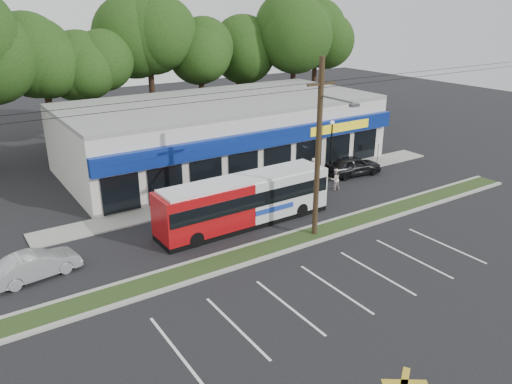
{
  "coord_description": "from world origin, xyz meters",
  "views": [
    {
      "loc": [
        -14.09,
        -18.84,
        12.48
      ],
      "look_at": [
        1.61,
        5.0,
        1.67
      ],
      "focal_mm": 35.0,
      "sensor_mm": 36.0,
      "label": 1
    }
  ],
  "objects": [
    {
      "name": "utility_pole",
      "position": [
        2.83,
        0.93,
        5.41
      ],
      "size": [
        50.0,
        2.77,
        10.0
      ],
      "color": "black",
      "rests_on": "ground"
    },
    {
      "name": "sign_post",
      "position": [
        16.0,
        8.57,
        1.56
      ],
      "size": [
        0.45,
        0.1,
        2.23
      ],
      "color": "#59595E",
      "rests_on": "ground"
    },
    {
      "name": "car_silver",
      "position": [
        -11.28,
        4.75,
        0.67
      ],
      "size": [
        4.23,
        2.01,
        1.34
      ],
      "primitive_type": "imported",
      "rotation": [
        0.0,
        0.0,
        1.72
      ],
      "color": "#A0A4A8",
      "rests_on": "ground"
    },
    {
      "name": "grass_strip",
      "position": [
        0.0,
        1.0,
        0.06
      ],
      "size": [
        40.0,
        1.6,
        0.12
      ],
      "primitive_type": "cube",
      "color": "#2A3D18",
      "rests_on": "ground"
    },
    {
      "name": "curb_north",
      "position": [
        0.0,
        1.85,
        0.07
      ],
      "size": [
        40.0,
        0.25,
        0.14
      ],
      "primitive_type": "cube",
      "color": "#9E9E93",
      "rests_on": "ground"
    },
    {
      "name": "sidewalk",
      "position": [
        5.0,
        9.0,
        0.05
      ],
      "size": [
        32.0,
        2.2,
        0.1
      ],
      "primitive_type": "cube",
      "color": "#9E9E93",
      "rests_on": "ground"
    },
    {
      "name": "ground",
      "position": [
        0.0,
        0.0,
        0.0
      ],
      "size": [
        120.0,
        120.0,
        0.0
      ],
      "primitive_type": "plane",
      "color": "black",
      "rests_on": "ground"
    },
    {
      "name": "car_dark",
      "position": [
        12.33,
        7.65,
        0.77
      ],
      "size": [
        4.73,
        2.35,
        1.55
      ],
      "primitive_type": "imported",
      "rotation": [
        0.0,
        0.0,
        1.45
      ],
      "color": "black",
      "rests_on": "ground"
    },
    {
      "name": "curb_south",
      "position": [
        0.0,
        0.15,
        0.07
      ],
      "size": [
        40.0,
        0.25,
        0.14
      ],
      "primitive_type": "cube",
      "color": "#9E9E93",
      "rests_on": "ground"
    },
    {
      "name": "tree_line",
      "position": [
        4.0,
        26.0,
        8.42
      ],
      "size": [
        46.76,
        6.76,
        11.83
      ],
      "color": "black",
      "rests_on": "ground"
    },
    {
      "name": "strip_mall",
      "position": [
        5.5,
        15.91,
        2.65
      ],
      "size": [
        25.0,
        12.55,
        5.3
      ],
      "color": "#BCB7AF",
      "rests_on": "ground"
    },
    {
      "name": "lamp_post",
      "position": [
        11.0,
        8.8,
        2.67
      ],
      "size": [
        0.3,
        0.3,
        4.25
      ],
      "color": "black",
      "rests_on": "ground"
    },
    {
      "name": "pedestrian_b",
      "position": [
        9.0,
        6.0,
        0.78
      ],
      "size": [
        0.81,
        0.66,
        1.57
      ],
      "primitive_type": "imported",
      "rotation": [
        0.0,
        0.0,
        3.05
      ],
      "color": "silver",
      "rests_on": "ground"
    },
    {
      "name": "pedestrian_a",
      "position": [
        9.0,
        8.5,
        0.86
      ],
      "size": [
        0.75,
        0.65,
        1.73
      ],
      "primitive_type": "imported",
      "rotation": [
        0.0,
        0.0,
        3.6
      ],
      "color": "silver",
      "rests_on": "ground"
    },
    {
      "name": "metrobus",
      "position": [
        0.5,
        4.5,
        1.57
      ],
      "size": [
        11.07,
        2.5,
        2.97
      ],
      "rotation": [
        0.0,
        0.0,
        0.01
      ],
      "color": "#A00C0F",
      "rests_on": "ground"
    }
  ]
}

